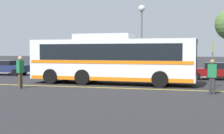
{
  "coord_description": "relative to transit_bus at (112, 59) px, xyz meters",
  "views": [
    {
      "loc": [
        6.53,
        -20.24,
        2.16
      ],
      "look_at": [
        1.21,
        -0.37,
        1.12
      ],
      "focal_mm": 50.0,
      "sensor_mm": 36.0,
      "label": 1
    }
  ],
  "objects": [
    {
      "name": "parked_car_3",
      "position": [
        6.93,
        5.1,
        -1.0
      ],
      "size": [
        4.81,
        1.91,
        1.3
      ],
      "rotation": [
        0.0,
        0.0,
        1.59
      ],
      "color": "maroon",
      "rests_on": "ground_plane"
    },
    {
      "name": "pedestrian_1",
      "position": [
        -4.48,
        -3.8,
        -0.59
      ],
      "size": [
        0.28,
        0.45,
        1.88
      ],
      "rotation": [
        0.0,
        0.0,
        4.57
      ],
      "color": "brown",
      "rests_on": "ground_plane"
    },
    {
      "name": "parked_car_2",
      "position": [
        0.47,
        5.04,
        -0.91
      ],
      "size": [
        4.23,
        1.92,
        1.56
      ],
      "rotation": [
        0.0,
        0.0,
        1.57
      ],
      "color": "silver",
      "rests_on": "ground_plane"
    },
    {
      "name": "lane_strip_0",
      "position": [
        0.02,
        -2.2,
        -1.67
      ],
      "size": [
        30.79,
        0.2,
        0.01
      ],
      "primitive_type": "cube",
      "rotation": [
        0.0,
        0.0,
        1.57
      ],
      "color": "gold",
      "rests_on": "ground_plane"
    },
    {
      "name": "ground_plane",
      "position": [
        -1.19,
        0.37,
        -1.68
      ],
      "size": [
        220.0,
        220.0,
        0.0
      ],
      "primitive_type": "plane",
      "color": "#262628"
    },
    {
      "name": "transit_bus",
      "position": [
        0.0,
        0.0,
        0.0
      ],
      "size": [
        11.18,
        2.94,
        3.3
      ],
      "rotation": [
        0.0,
        0.0,
        -1.6
      ],
      "color": "white",
      "rests_on": "ground_plane"
    },
    {
      "name": "parked_car_0",
      "position": [
        -11.42,
        5.03,
        -0.99
      ],
      "size": [
        4.61,
        2.06,
        1.32
      ],
      "rotation": [
        0.0,
        0.0,
        -1.51
      ],
      "color": "navy",
      "rests_on": "ground_plane"
    },
    {
      "name": "street_lamp",
      "position": [
        0.73,
        7.43,
        3.13
      ],
      "size": [
        0.58,
        0.58,
        6.22
      ],
      "color": "#59595E",
      "rests_on": "ground_plane"
    },
    {
      "name": "curb_strip",
      "position": [
        0.02,
        6.88,
        -1.6
      ],
      "size": [
        38.79,
        0.36,
        0.15
      ],
      "primitive_type": "cube",
      "color": "#99999E",
      "rests_on": "ground_plane"
    },
    {
      "name": "bus_stop_sign",
      "position": [
        6.3,
        -0.88,
        0.03
      ],
      "size": [
        0.07,
        0.4,
        2.73
      ],
      "rotation": [
        0.0,
        0.0,
        -1.6
      ],
      "color": "#59595E",
      "rests_on": "ground_plane"
    },
    {
      "name": "parked_car_1",
      "position": [
        -5.04,
        5.34,
        -0.93
      ],
      "size": [
        4.29,
        2.14,
        1.46
      ],
      "rotation": [
        0.0,
        0.0,
        -1.61
      ],
      "color": "maroon",
      "rests_on": "ground_plane"
    },
    {
      "name": "pedestrian_0",
      "position": [
        6.16,
        -3.52,
        -0.68
      ],
      "size": [
        0.44,
        0.26,
        1.75
      ],
      "rotation": [
        0.0,
        0.0,
        3.04
      ],
      "color": "#2D2D33",
      "rests_on": "ground_plane"
    }
  ]
}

